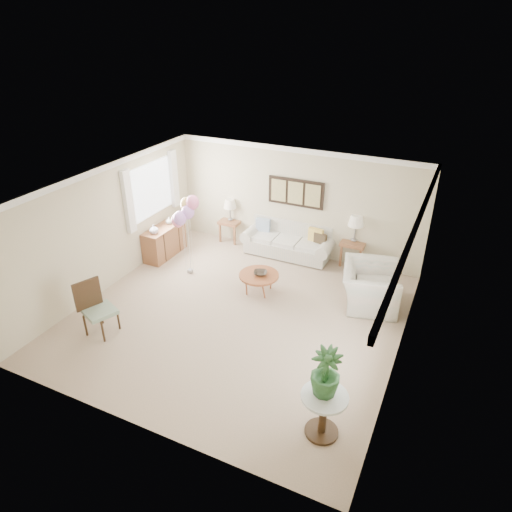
# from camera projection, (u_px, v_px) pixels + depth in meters

# --- Properties ---
(ground_plane) EXTENTS (6.00, 6.00, 0.00)m
(ground_plane) POSITION_uv_depth(u_px,v_px,m) (238.00, 315.00, 8.88)
(ground_plane) COLOR tan
(room_shell) EXTENTS (6.04, 6.04, 2.60)m
(room_shell) POSITION_uv_depth(u_px,v_px,m) (233.00, 237.00, 8.23)
(room_shell) COLOR #BBB097
(room_shell) RESTS_ON ground
(wall_art_triptych) EXTENTS (1.35, 0.06, 0.65)m
(wall_art_triptych) POSITION_uv_depth(u_px,v_px,m) (296.00, 193.00, 10.52)
(wall_art_triptych) COLOR black
(wall_art_triptych) RESTS_ON ground
(sofa) EXTENTS (2.22, 0.83, 0.82)m
(sofa) POSITION_uv_depth(u_px,v_px,m) (289.00, 242.00, 11.02)
(sofa) COLOR beige
(sofa) RESTS_ON ground
(end_table_left) EXTENTS (0.52, 0.47, 0.57)m
(end_table_left) POSITION_uv_depth(u_px,v_px,m) (231.00, 223.00, 11.62)
(end_table_left) COLOR brown
(end_table_left) RESTS_ON ground
(end_table_right) EXTENTS (0.56, 0.50, 0.61)m
(end_table_right) POSITION_uv_depth(u_px,v_px,m) (354.00, 245.00, 10.47)
(end_table_right) COLOR brown
(end_table_right) RESTS_ON ground
(lamp_left) EXTENTS (0.32, 0.32, 0.56)m
(lamp_left) POSITION_uv_depth(u_px,v_px,m) (230.00, 204.00, 11.37)
(lamp_left) COLOR gray
(lamp_left) RESTS_ON end_table_left
(lamp_right) EXTENTS (0.36, 0.36, 0.64)m
(lamp_right) POSITION_uv_depth(u_px,v_px,m) (356.00, 221.00, 10.19)
(lamp_right) COLOR gray
(lamp_right) RESTS_ON end_table_right
(coffee_table) EXTENTS (0.83, 0.83, 0.42)m
(coffee_table) POSITION_uv_depth(u_px,v_px,m) (259.00, 276.00, 9.47)
(coffee_table) COLOR brown
(coffee_table) RESTS_ON ground
(decor_bowl) EXTENTS (0.36, 0.36, 0.07)m
(decor_bowl) POSITION_uv_depth(u_px,v_px,m) (260.00, 273.00, 9.43)
(decor_bowl) COLOR #30271F
(decor_bowl) RESTS_ON coffee_table
(armchair) EXTENTS (1.34, 1.46, 0.81)m
(armchair) POSITION_uv_depth(u_px,v_px,m) (370.00, 286.00, 9.07)
(armchair) COLOR beige
(armchair) RESTS_ON ground
(side_table) EXTENTS (0.65, 0.65, 0.70)m
(side_table) POSITION_uv_depth(u_px,v_px,m) (324.00, 405.00, 6.15)
(side_table) COLOR silver
(side_table) RESTS_ON ground
(potted_plant) EXTENTS (0.43, 0.43, 0.73)m
(potted_plant) POSITION_uv_depth(u_px,v_px,m) (326.00, 372.00, 5.94)
(potted_plant) COLOR #204421
(potted_plant) RESTS_ON side_table
(accent_chair) EXTENTS (0.67, 0.67, 1.05)m
(accent_chair) POSITION_uv_depth(u_px,v_px,m) (96.00, 306.00, 8.20)
(accent_chair) COLOR gray
(accent_chair) RESTS_ON ground
(credenza) EXTENTS (0.46, 1.20, 0.74)m
(credenza) POSITION_uv_depth(u_px,v_px,m) (164.00, 241.00, 10.95)
(credenza) COLOR brown
(credenza) RESTS_ON ground
(vase_white) EXTENTS (0.20, 0.20, 0.21)m
(vase_white) POSITION_uv_depth(u_px,v_px,m) (154.00, 229.00, 10.43)
(vase_white) COLOR silver
(vase_white) RESTS_ON credenza
(vase_sage) EXTENTS (0.17, 0.17, 0.17)m
(vase_sage) POSITION_uv_depth(u_px,v_px,m) (169.00, 220.00, 10.92)
(vase_sage) COLOR #AEB3AA
(vase_sage) RESTS_ON credenza
(balloon_cluster) EXTENTS (0.57, 0.53, 1.87)m
(balloon_cluster) POSITION_uv_depth(u_px,v_px,m) (185.00, 212.00, 9.64)
(balloon_cluster) COLOR gray
(balloon_cluster) RESTS_ON ground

